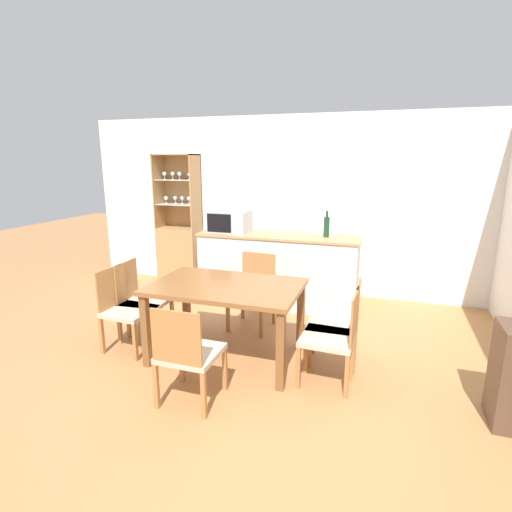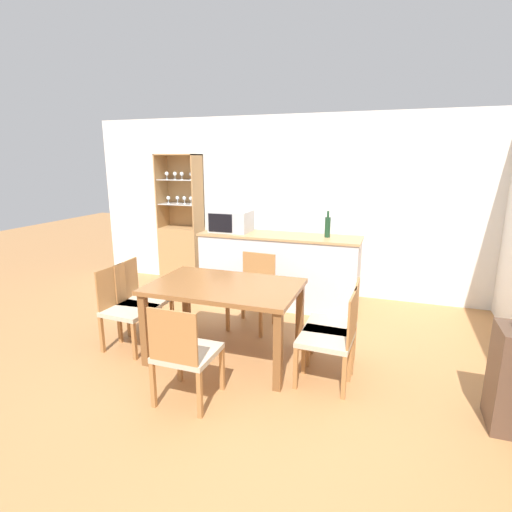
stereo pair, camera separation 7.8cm
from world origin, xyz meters
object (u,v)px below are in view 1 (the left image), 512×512
Objects in this scene: dining_chair_side_left_far at (142,300)px; dining_chair_side_right_near at (333,337)px; display_cabinet at (180,245)px; dining_chair_side_right_far at (337,325)px; dining_chair_head_far at (253,291)px; dining_chair_head_near at (188,353)px; microwave at (230,221)px; dining_table at (226,294)px; wine_bottle at (327,226)px; dining_chair_side_left_near at (126,309)px.

dining_chair_side_left_far and dining_chair_side_right_near have the same top height.
display_cabinet reaches higher than dining_chair_side_right_far.
dining_chair_side_right_far is (1.06, -0.67, 0.00)m from dining_chair_head_far.
dining_chair_head_near is 1.42m from dining_chair_side_right_far.
display_cabinet is at bearing 155.96° from microwave.
dining_chair_side_left_far is at bearing 172.66° from dining_table.
dining_chair_side_right_far is at bearing 2.78° from dining_chair_side_right_near.
wine_bottle reaches higher than dining_chair_head_far.
dining_table is at bearing -69.57° from microwave.
dining_chair_side_left_near is at bearing -134.68° from wine_bottle.
wine_bottle is (2.37, -0.46, 0.50)m from display_cabinet.
display_cabinet is 2.46m from wine_bottle.
wine_bottle is at bearing 138.95° from dining_chair_side_left_near.
wine_bottle reaches higher than dining_chair_side_left_near.
dining_chair_side_right_near is at bearing 79.14° from dining_chair_side_left_far.
dining_table is at bearing 90.38° from dining_chair_head_near.
microwave is at bearing 45.94° from dining_chair_side_right_near.
dining_chair_side_left_far is at bearing 85.32° from dining_chair_side_right_near.
dining_chair_side_left_near is 1.96m from microwave.
dining_chair_side_right_far is at bearing 7.51° from dining_table.
dining_chair_head_far reaches higher than dining_table.
dining_chair_side_left_far is at bearing -106.61° from microwave.
wine_bottle is at bearing 74.34° from dining_chair_head_near.
microwave is 1.58× the size of wine_bottle.
display_cabinet is at bearing 53.16° from dining_chair_side_right_near.
dining_chair_head_near is at bearing 44.91° from dining_chair_side_left_far.
dining_chair_head_far is 1.24m from microwave.
microwave reaches higher than dining_chair_side_left_far.
dining_table is 1.68× the size of dining_chair_head_far.
display_cabinet is at bearing -166.61° from dining_chair_side_left_far.
display_cabinet reaches higher than dining_chair_side_right_near.
display_cabinet is at bearing -161.54° from dining_chair_side_left_near.
microwave is (-1.67, 1.79, 0.68)m from dining_chair_side_right_near.
dining_chair_head_near is at bearing -60.43° from display_cabinet.
dining_chair_side_right_near is at bearing -78.90° from wine_bottle.
display_cabinet is at bearing 128.14° from dining_table.
dining_table is 1.68× the size of dining_chair_head_near.
dining_chair_head_far is 1.00× the size of dining_chair_side_right_near.
dining_table is 1.85m from wine_bottle.
dining_table is 0.84m from dining_chair_head_near.
microwave reaches higher than dining_chair_head_near.
dining_chair_head_near and dining_chair_side_right_far have the same top height.
dining_chair_side_left_far is 1.71m from microwave.
dining_chair_head_near and dining_chair_side_left_far have the same top height.
dining_chair_side_left_near is (0.60, -2.25, -0.17)m from display_cabinet.
dining_table is 1.10m from dining_chair_side_left_far.
wine_bottle reaches higher than dining_chair_head_near.
microwave is at bearing 160.00° from dining_chair_side_left_far.
dining_chair_side_right_far is 1.00× the size of dining_chair_side_right_near.
dining_chair_side_right_near is at bearing -39.63° from display_cabinet.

